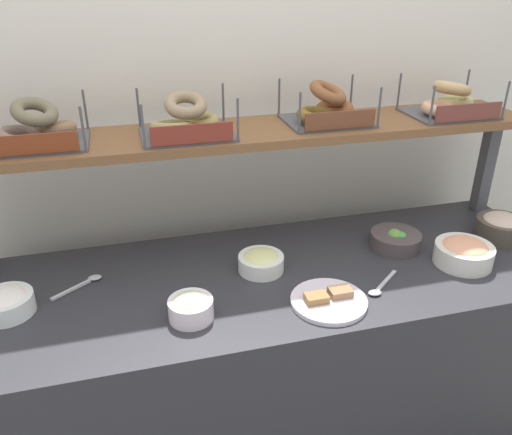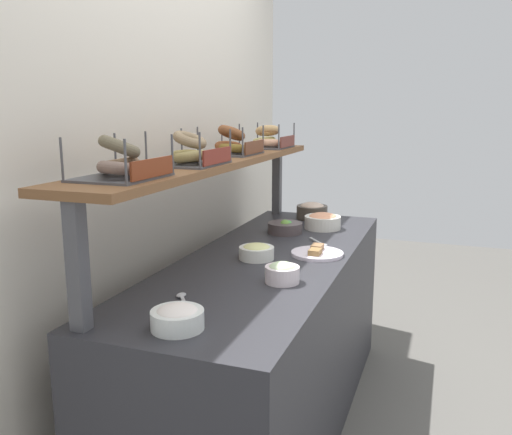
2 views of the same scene
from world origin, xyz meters
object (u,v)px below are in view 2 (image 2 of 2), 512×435
at_px(bowl_cream_cheese, 179,317).
at_px(bagel_basket_plain, 268,140).
at_px(bowl_tuna_salad, 312,211).
at_px(bowl_lox_spread, 323,221).
at_px(serving_plate_white, 317,253).
at_px(serving_spoon_near_plate, 320,243).
at_px(bowl_egg_salad, 257,251).
at_px(bowl_veggie_mix, 285,227).
at_px(serving_spoon_by_edge, 183,299).
at_px(bowl_scallion_spread, 282,272).
at_px(bagel_basket_everything, 191,153).
at_px(bagel_basket_poppy, 121,164).
at_px(bagel_basket_cinnamon_raisin, 232,145).

xyz_separation_m(bowl_cream_cheese, bagel_basket_plain, (1.59, 0.25, 0.44)).
height_order(bowl_tuna_salad, bowl_lox_spread, bowl_tuna_salad).
distance_m(bowl_cream_cheese, serving_plate_white, 0.97).
height_order(bowl_cream_cheese, serving_plate_white, bowl_cream_cheese).
distance_m(serving_spoon_near_plate, bagel_basket_plain, 0.77).
bearing_deg(serving_spoon_near_plate, bowl_egg_salad, 148.42).
bearing_deg(bowl_egg_salad, serving_spoon_near_plate, -31.58).
relative_size(serving_plate_white, serving_spoon_near_plate, 1.58).
bearing_deg(serving_plate_white, bowl_veggie_mix, 35.50).
distance_m(serving_spoon_near_plate, serving_spoon_by_edge, 0.96).
xyz_separation_m(bowl_scallion_spread, bowl_lox_spread, (0.96, 0.06, 0.00)).
distance_m(bowl_lox_spread, serving_plate_white, 0.55).
bearing_deg(bowl_veggie_mix, bagel_basket_everything, 165.58).
height_order(serving_spoon_by_edge, bagel_basket_poppy, bagel_basket_poppy).
height_order(bowl_tuna_salad, bagel_basket_everything, bagel_basket_everything).
relative_size(bowl_lox_spread, serving_spoon_near_plate, 1.32).
bearing_deg(bagel_basket_poppy, serving_spoon_near_plate, -23.81).
bearing_deg(bowl_cream_cheese, bowl_tuna_salad, 0.78).
xyz_separation_m(bowl_cream_cheese, bowl_egg_salad, (0.80, 0.04, -0.00)).
height_order(serving_spoon_near_plate, bagel_basket_cinnamon_raisin, bagel_basket_cinnamon_raisin).
bearing_deg(bagel_basket_everything, bowl_scallion_spread, -99.77).
height_order(serving_plate_white, bagel_basket_cinnamon_raisin, bagel_basket_cinnamon_raisin).
distance_m(bowl_egg_salad, bagel_basket_everything, 0.53).
distance_m(bowl_scallion_spread, bowl_veggie_mix, 0.82).
bearing_deg(bowl_cream_cheese, serving_spoon_near_plate, -8.50).
bearing_deg(bagel_basket_plain, bowl_veggie_mix, -144.65).
bearing_deg(bowl_veggie_mix, bowl_scallion_spread, -163.88).
distance_m(bowl_scallion_spread, bowl_cream_cheese, 0.56).
height_order(serving_spoon_near_plate, serving_spoon_by_edge, same).
bearing_deg(serving_spoon_near_plate, serving_plate_white, -171.56).
bearing_deg(bagel_basket_cinnamon_raisin, bowl_lox_spread, -44.47).
distance_m(bowl_tuna_salad, serving_plate_white, 0.82).
xyz_separation_m(bowl_egg_salad, bagel_basket_everything, (-0.20, 0.21, 0.44)).
height_order(serving_plate_white, bagel_basket_everything, bagel_basket_everything).
distance_m(bowl_cream_cheese, bowl_lox_spread, 1.50).
bearing_deg(bagel_basket_plain, serving_spoon_near_plate, -136.47).
distance_m(bagel_basket_everything, bagel_basket_cinnamon_raisin, 0.51).
xyz_separation_m(bowl_scallion_spread, serving_spoon_by_edge, (-0.31, 0.26, -0.03)).
relative_size(bowl_scallion_spread, serving_spoon_near_plate, 0.89).
distance_m(bowl_egg_salad, serving_spoon_near_plate, 0.40).
relative_size(serving_spoon_near_plate, bagel_basket_cinnamon_raisin, 0.51).
bearing_deg(serving_spoon_by_edge, bowl_cream_cheese, -155.22).
relative_size(bowl_tuna_salad, bowl_lox_spread, 0.93).
xyz_separation_m(bowl_tuna_salad, bagel_basket_cinnamon_raisin, (-0.63, 0.26, 0.43)).
relative_size(bowl_scallion_spread, bowl_tuna_salad, 0.72).
bearing_deg(bowl_scallion_spread, bowl_egg_salad, 36.85).
distance_m(serving_plate_white, bagel_basket_cinnamon_raisin, 0.69).
xyz_separation_m(bagel_basket_everything, bagel_basket_plain, (0.99, 0.00, -0.00)).
distance_m(bowl_tuna_salad, bagel_basket_plain, 0.51).
relative_size(bowl_scallion_spread, bagel_basket_plain, 0.43).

